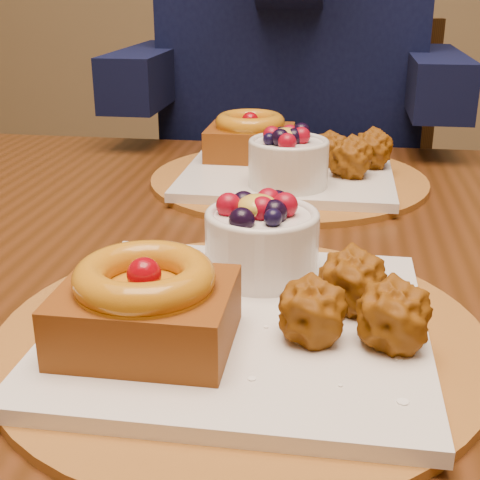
# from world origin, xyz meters

# --- Properties ---
(dining_table) EXTENTS (1.60, 0.90, 0.76)m
(dining_table) POSITION_xyz_m (0.03, 0.13, 0.68)
(dining_table) COLOR #391E0A
(dining_table) RESTS_ON ground
(place_setting_near) EXTENTS (0.38, 0.38, 0.09)m
(place_setting_near) POSITION_xyz_m (0.03, -0.08, 0.78)
(place_setting_near) COLOR brown
(place_setting_near) RESTS_ON dining_table
(place_setting_far) EXTENTS (0.38, 0.38, 0.09)m
(place_setting_far) POSITION_xyz_m (0.03, 0.35, 0.78)
(place_setting_far) COLOR brown
(place_setting_far) RESTS_ON dining_table
(chair_far) EXTENTS (0.53, 0.53, 0.94)m
(chair_far) POSITION_xyz_m (0.10, 0.83, 0.52)
(chair_far) COLOR black
(chair_far) RESTS_ON ground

